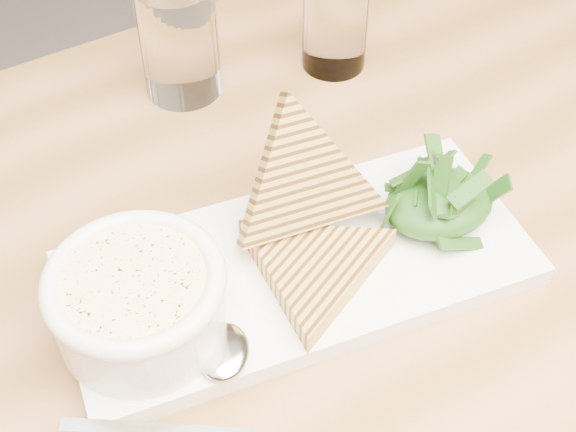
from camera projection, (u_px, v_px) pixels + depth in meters
name	position (u px, v px, depth m)	size (l,w,h in m)	color
table_top	(328.00, 281.00, 0.67)	(1.20, 0.80, 0.04)	#9C663E
table_leg_br	(519.00, 166.00, 1.33)	(0.06, 0.06, 0.74)	#9C663E
platter	(298.00, 267.00, 0.65)	(0.37, 0.17, 0.02)	white
soup_bowl	(140.00, 308.00, 0.58)	(0.12, 0.12, 0.05)	white
soup	(134.00, 282.00, 0.56)	(0.10, 0.10, 0.01)	#F9E597
bowl_rim	(134.00, 281.00, 0.55)	(0.13, 0.13, 0.01)	white
sandwich_flat	(314.00, 267.00, 0.62)	(0.15, 0.15, 0.02)	#B38B3C
sandwich_lean	(304.00, 182.00, 0.63)	(0.15, 0.15, 0.08)	#B38B3C
salad_base	(439.00, 203.00, 0.66)	(0.09, 0.07, 0.04)	#153B0B
arugula_pile	(441.00, 196.00, 0.65)	(0.11, 0.10, 0.05)	#25521A
spoon_bowl	(224.00, 352.00, 0.57)	(0.04, 0.05, 0.01)	silver
spoon_handle	(154.00, 430.00, 0.53)	(0.13, 0.01, 0.00)	silver
glass_near	(179.00, 40.00, 0.77)	(0.08, 0.08, 0.12)	white
glass_far	(335.00, 22.00, 0.81)	(0.07, 0.07, 0.10)	white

